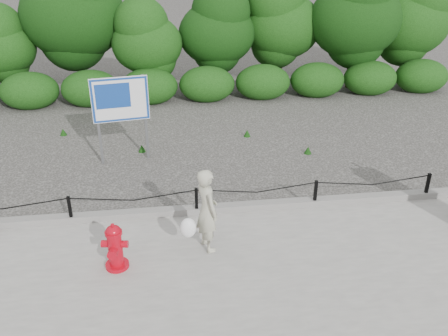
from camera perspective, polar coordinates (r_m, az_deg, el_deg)
The scene contains 8 objects.
ground at distance 9.87m, azimuth -3.27°, elevation -5.93°, with size 90.00×90.00×0.00m, color #2D2B28.
sidewalk at distance 8.22m, azimuth -2.12°, elevation -13.06°, with size 14.00×4.00×0.08m, color gray.
curb at distance 9.83m, azimuth -3.32°, elevation -5.03°, with size 14.00×0.22×0.14m, color slate.
chain_barrier at distance 9.64m, azimuth -3.34°, elevation -3.63°, with size 10.06×0.06×0.60m.
treeline at distance 17.56m, azimuth -4.69°, elevation 17.30°, with size 20.48×3.84×4.94m.
fire_hydrant at distance 8.34m, azimuth -12.98°, elevation -9.26°, with size 0.46×0.49×0.87m.
pedestrian at distance 8.42m, azimuth -2.20°, elevation -5.21°, with size 0.77×0.67×1.59m.
advertising_sign at distance 11.93m, azimuth -12.38°, elevation 7.61°, with size 1.38×0.30×2.21m.
Camera 1 is at (-0.55, -8.35, 5.24)m, focal length 38.00 mm.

